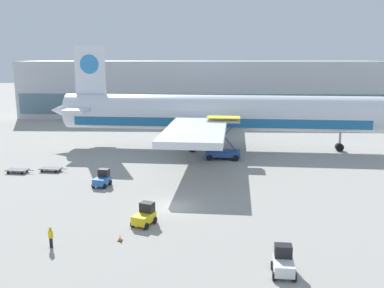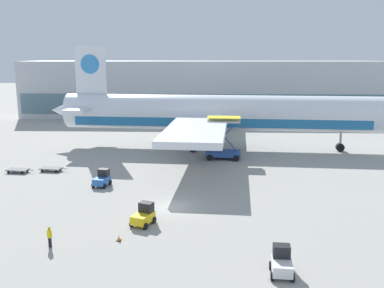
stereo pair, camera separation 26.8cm
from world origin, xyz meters
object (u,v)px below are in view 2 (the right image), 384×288
(airplane_main, at_px, (215,114))
(ground_crew_near, at_px, (50,235))
(baggage_dolly_second, at_px, (51,168))
(traffic_cone_near, at_px, (119,238))
(baggage_tug_mid, at_px, (144,215))
(baggage_tug_foreground, at_px, (282,263))
(baggage_tug_far, at_px, (102,179))
(scissor_lift_loader, at_px, (223,143))
(baggage_dolly_lead, at_px, (18,170))

(airplane_main, bearing_deg, ground_crew_near, -105.79)
(baggage_dolly_second, distance_m, traffic_cone_near, 25.63)
(ground_crew_near, distance_m, traffic_cone_near, 5.61)
(airplane_main, relative_size, baggage_tug_mid, 20.88)
(baggage_tug_foreground, relative_size, baggage_dolly_second, 0.68)
(airplane_main, xyz_separation_m, baggage_tug_foreground, (4.15, -42.33, -4.96))
(baggage_tug_far, height_order, baggage_dolly_second, baggage_tug_far)
(scissor_lift_loader, relative_size, baggage_tug_far, 2.38)
(baggage_tug_foreground, distance_m, baggage_tug_far, 27.28)
(baggage_tug_far, distance_m, baggage_dolly_second, 10.61)
(airplane_main, height_order, scissor_lift_loader, airplane_main)
(baggage_tug_far, relative_size, ground_crew_near, 1.49)
(baggage_tug_mid, xyz_separation_m, baggage_dolly_lead, (-19.52, 17.20, -0.49))
(scissor_lift_loader, height_order, baggage_dolly_lead, scissor_lift_loader)
(scissor_lift_loader, height_order, baggage_tug_far, scissor_lift_loader)
(baggage_tug_mid, height_order, baggage_dolly_lead, baggage_tug_mid)
(baggage_tug_foreground, height_order, baggage_tug_mid, same)
(baggage_tug_far, distance_m, ground_crew_near, 16.87)
(baggage_tug_far, bearing_deg, traffic_cone_near, -149.27)
(baggage_dolly_lead, height_order, baggage_dolly_second, same)
(baggage_tug_mid, xyz_separation_m, baggage_dolly_second, (-15.30, 18.02, -0.49))
(airplane_main, bearing_deg, baggage_tug_far, -118.24)
(scissor_lift_loader, distance_m, ground_crew_near, 34.87)
(scissor_lift_loader, relative_size, baggage_dolly_lead, 1.70)
(scissor_lift_loader, distance_m, baggage_tug_foreground, 35.16)
(scissor_lift_loader, bearing_deg, baggage_tug_mid, -103.35)
(baggage_dolly_second, xyz_separation_m, traffic_cone_near, (13.69, -21.67, -0.13))
(baggage_tug_mid, distance_m, baggage_tug_far, 13.55)
(baggage_tug_foreground, bearing_deg, traffic_cone_near, 72.74)
(traffic_cone_near, bearing_deg, scissor_lift_loader, 71.74)
(baggage_tug_far, xyz_separation_m, traffic_cone_near, (5.16, -15.38, -0.61))
(baggage_tug_mid, distance_m, baggage_dolly_lead, 26.02)
(scissor_lift_loader, bearing_deg, airplane_main, 103.38)
(baggage_tug_mid, xyz_separation_m, ground_crew_near, (-6.95, -5.13, 0.19))
(scissor_lift_loader, xyz_separation_m, baggage_tug_mid, (-8.25, -26.22, -1.49))
(airplane_main, relative_size, ground_crew_near, 32.23)
(airplane_main, height_order, baggage_dolly_lead, airplane_main)
(baggage_tug_mid, height_order, baggage_dolly_second, baggage_tug_mid)
(scissor_lift_loader, xyz_separation_m, baggage_dolly_lead, (-27.77, -9.02, -1.98))
(ground_crew_near, height_order, traffic_cone_near, ground_crew_near)
(baggage_tug_far, bearing_deg, scissor_lift_loader, -33.85)
(airplane_main, height_order, baggage_dolly_second, airplane_main)
(baggage_dolly_lead, relative_size, ground_crew_near, 2.09)
(baggage_tug_far, xyz_separation_m, baggage_dolly_lead, (-12.75, 5.46, -0.49))
(airplane_main, xyz_separation_m, traffic_cone_near, (-8.66, -37.20, -5.58))
(baggage_dolly_second, bearing_deg, scissor_lift_loader, 25.41)
(scissor_lift_loader, height_order, ground_crew_near, scissor_lift_loader)
(baggage_tug_mid, relative_size, baggage_dolly_lead, 0.74)
(traffic_cone_near, bearing_deg, ground_crew_near, -164.45)
(baggage_dolly_lead, distance_m, baggage_dolly_second, 4.30)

